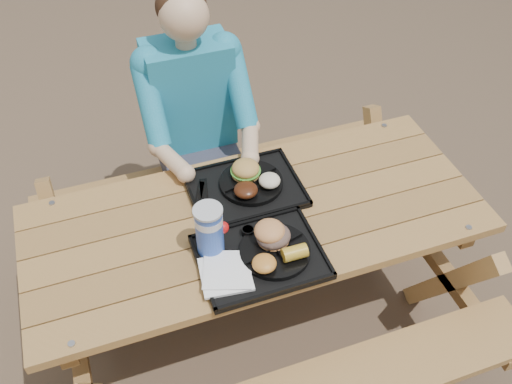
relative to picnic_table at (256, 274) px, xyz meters
name	(u,v)px	position (x,y,z in m)	size (l,w,h in m)	color
ground	(256,320)	(0.00, 0.00, -0.38)	(60.00, 60.00, 0.00)	#999999
picnic_table	(256,274)	(0.00, 0.00, 0.00)	(1.80, 1.49, 0.75)	#999999
tray_near	(260,257)	(-0.06, -0.21, 0.39)	(0.45, 0.35, 0.02)	black
tray_far	(245,189)	(0.00, 0.14, 0.39)	(0.45, 0.35, 0.02)	black
plate_near	(275,251)	(0.00, -0.22, 0.41)	(0.26, 0.26, 0.02)	black
plate_far	(251,183)	(0.03, 0.15, 0.41)	(0.26, 0.26, 0.02)	black
napkin_stack	(226,274)	(-0.20, -0.25, 0.40)	(0.18, 0.18, 0.02)	white
soda_cup	(209,231)	(-0.22, -0.12, 0.50)	(0.10, 0.10, 0.20)	#1740B0
condiment_bbq	(248,231)	(-0.07, -0.10, 0.41)	(0.05, 0.05, 0.03)	black
condiment_mustard	(268,226)	(0.01, -0.10, 0.41)	(0.05, 0.05, 0.03)	yellow
sandwich	(273,229)	(0.01, -0.17, 0.48)	(0.12, 0.12, 0.12)	#D7894C
mac_cheese	(264,263)	(-0.07, -0.28, 0.44)	(0.09, 0.09, 0.04)	gold
corn_cob	(295,253)	(0.05, -0.27, 0.44)	(0.09, 0.09, 0.05)	gold
cutlery_far	(204,194)	(-0.16, 0.16, 0.40)	(0.03, 0.17, 0.01)	black
burger	(246,166)	(0.02, 0.19, 0.47)	(0.12, 0.12, 0.10)	#C18E44
baked_beans	(246,190)	(-0.01, 0.09, 0.44)	(0.10, 0.10, 0.04)	#431D0D
potato_salad	(270,181)	(0.10, 0.11, 0.44)	(0.09, 0.09, 0.05)	beige
diner	(195,135)	(-0.07, 0.70, 0.27)	(0.48, 0.84, 1.28)	#1996B1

